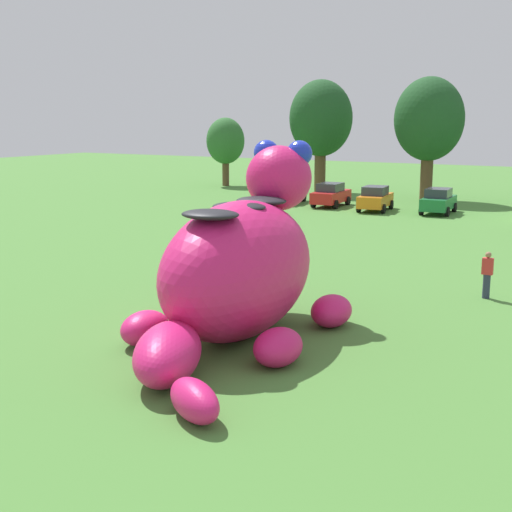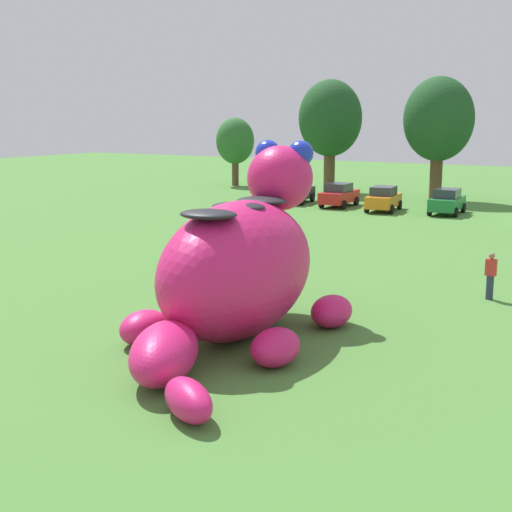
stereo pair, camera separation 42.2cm
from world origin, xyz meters
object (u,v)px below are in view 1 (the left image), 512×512
object	(u,v)px
car_red	(331,195)
car_orange	(375,198)
giant_inflatable_creature	(240,267)
spectator_near_inflatable	(487,275)
car_green	(438,201)
car_black	(288,192)

from	to	relation	value
car_red	car_orange	world-z (taller)	same
giant_inflatable_creature	spectator_near_inflatable	bearing A→B (deg)	56.12
car_orange	spectator_near_inflatable	distance (m)	24.16
giant_inflatable_creature	car_orange	bearing A→B (deg)	102.59
car_red	car_green	world-z (taller)	same
car_orange	spectator_near_inflatable	xyz separation A→B (m)	(12.00, -20.97, -0.01)
car_orange	giant_inflatable_creature	bearing A→B (deg)	-77.41
giant_inflatable_creature	car_orange	world-z (taller)	giant_inflatable_creature
car_black	car_orange	xyz separation A→B (m)	(7.35, -1.02, 0.00)
car_green	car_black	bearing A→B (deg)	178.47
car_red	car_green	bearing A→B (deg)	0.25
giant_inflatable_creature	spectator_near_inflatable	size ratio (longest dim) A/B	6.35
car_red	spectator_near_inflatable	world-z (taller)	car_red
giant_inflatable_creature	car_orange	size ratio (longest dim) A/B	2.54
giant_inflatable_creature	car_green	bearing A→B (deg)	94.37
giant_inflatable_creature	car_black	size ratio (longest dim) A/B	2.52
car_black	car_orange	distance (m)	7.42
car_black	spectator_near_inflatable	xyz separation A→B (m)	(19.34, -21.98, -0.01)
giant_inflatable_creature	spectator_near_inflatable	distance (m)	9.92
car_black	car_red	distance (m)	3.69
car_green	spectator_near_inflatable	world-z (taller)	car_green
car_red	car_orange	bearing A→B (deg)	-10.37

